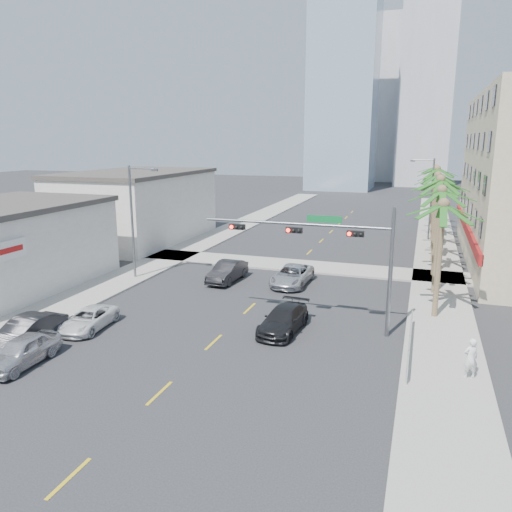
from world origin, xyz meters
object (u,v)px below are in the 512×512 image
(car_lane_right, at_px, (284,320))
(car_parked_mid, at_px, (26,332))
(car_parked_near, at_px, (22,351))
(pedestrian, at_px, (471,358))
(car_parked_far, at_px, (88,319))
(traffic_signal_mast, at_px, (333,246))
(car_lane_left, at_px, (227,271))
(car_lane_center, at_px, (292,275))

(car_lane_right, bearing_deg, car_parked_mid, -148.50)
(car_parked_near, bearing_deg, car_parked_mid, 126.92)
(car_lane_right, xyz_separation_m, pedestrian, (9.82, -3.20, 0.41))
(car_parked_far, height_order, pedestrian, pedestrian)
(pedestrian, bearing_deg, traffic_signal_mast, -56.64)
(car_parked_far, xyz_separation_m, car_lane_left, (3.95, 12.15, 0.18))
(car_lane_right, bearing_deg, traffic_signal_mast, 27.16)
(car_lane_left, xyz_separation_m, car_lane_center, (5.09, 0.69, -0.05))
(car_parked_near, height_order, car_parked_mid, car_parked_mid)
(traffic_signal_mast, bearing_deg, car_parked_near, -144.86)
(car_parked_mid, height_order, car_lane_right, car_parked_mid)
(car_parked_near, height_order, car_lane_left, car_lane_left)
(traffic_signal_mast, bearing_deg, car_parked_far, -161.87)
(traffic_signal_mast, xyz_separation_m, car_parked_near, (-13.63, -9.60, -4.32))
(pedestrian, bearing_deg, car_lane_right, -44.05)
(traffic_signal_mast, height_order, car_parked_near, traffic_signal_mast)
(traffic_signal_mast, xyz_separation_m, pedestrian, (7.25, -4.30, -3.94))
(car_parked_near, distance_m, car_lane_center, 20.15)
(traffic_signal_mast, height_order, pedestrian, traffic_signal_mast)
(car_parked_far, bearing_deg, traffic_signal_mast, 13.36)
(traffic_signal_mast, relative_size, car_lane_right, 2.28)
(car_parked_mid, relative_size, car_lane_center, 0.90)
(car_lane_left, distance_m, pedestrian, 20.71)
(car_parked_near, bearing_deg, car_lane_right, 36.28)
(car_parked_mid, relative_size, car_lane_left, 1.00)
(car_parked_mid, distance_m, pedestrian, 22.68)
(traffic_signal_mast, relative_size, car_parked_mid, 2.32)
(car_lane_center, bearing_deg, pedestrian, -45.42)
(traffic_signal_mast, relative_size, car_parked_near, 2.57)
(car_parked_far, distance_m, pedestrian, 20.84)
(car_lane_left, height_order, pedestrian, pedestrian)
(car_parked_near, relative_size, car_parked_mid, 0.90)
(car_lane_right, bearing_deg, car_lane_center, 105.88)
(traffic_signal_mast, relative_size, car_lane_left, 2.32)
(car_lane_center, height_order, pedestrian, pedestrian)
(car_lane_left, xyz_separation_m, pedestrian, (16.88, -12.00, 0.33))
(car_parked_far, xyz_separation_m, pedestrian, (20.83, 0.15, 0.52))
(car_parked_mid, distance_m, car_lane_center, 19.22)
(car_parked_mid, distance_m, car_lane_left, 16.30)
(traffic_signal_mast, xyz_separation_m, car_lane_center, (-4.55, 8.39, -4.32))
(traffic_signal_mast, xyz_separation_m, car_parked_far, (-13.58, -4.45, -4.46))
(car_lane_center, xyz_separation_m, pedestrian, (11.80, -12.69, 0.38))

